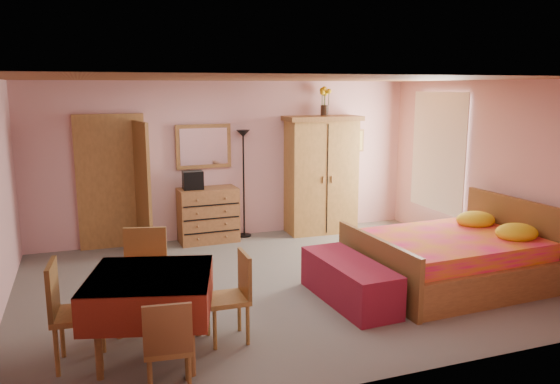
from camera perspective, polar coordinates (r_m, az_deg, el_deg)
name	(u,v)px	position (r m, az deg, el deg)	size (l,w,h in m)	color
floor	(281,284)	(7.15, 0.07, -9.58)	(6.50, 6.50, 0.00)	slate
ceiling	(281,79)	(6.69, 0.08, 11.76)	(6.50, 6.50, 0.00)	brown
wall_back	(229,160)	(9.16, -5.32, 3.34)	(6.50, 0.10, 2.60)	#CE9597
wall_front	(385,236)	(4.59, 10.91, -4.49)	(6.50, 0.10, 2.60)	#CE9597
wall_right	(491,171)	(8.47, 21.20, 2.02)	(0.10, 5.00, 2.60)	#CE9597
doorway	(112,183)	(8.89, -17.17, 0.87)	(1.06, 0.12, 2.15)	#9E6B35
window	(439,152)	(9.35, 16.26, 4.03)	(0.08, 1.40, 1.95)	white
picture_back	(356,141)	(9.96, 7.94, 5.34)	(0.30, 0.04, 0.40)	#D8BF59
chest_of_drawers	(208,215)	(8.98, -7.51, -2.41)	(0.95, 0.47, 0.89)	brown
wall_mirror	(204,146)	(8.99, -7.98, 4.75)	(0.91, 0.05, 0.72)	silver
stereo	(193,180)	(8.81, -9.10, 1.23)	(0.32, 0.23, 0.29)	black
floor_lamp	(244,184)	(9.15, -3.81, 0.84)	(0.23, 0.23, 1.81)	black
wardrobe	(321,175)	(9.44, 4.30, 1.80)	(1.29, 0.66, 2.02)	#AE7C3A
sunflower_vase	(325,101)	(9.44, 4.69, 9.45)	(0.20, 0.20, 0.49)	gold
bed	(449,245)	(7.31, 17.28, -5.30)	(2.26, 1.78, 1.05)	#E91663
bench	(349,281)	(6.57, 7.23, -9.22)	(0.55, 1.50, 0.50)	maroon
dining_table	(152,315)	(5.36, -13.26, -12.44)	(1.10, 1.10, 0.81)	maroon
chair_south	(168,345)	(4.74, -11.62, -15.39)	(0.38, 0.38, 0.85)	#A26F37
chair_north	(144,278)	(6.04, -14.05, -8.76)	(0.46, 0.46, 1.01)	olive
chair_west	(79,313)	(5.37, -20.30, -11.80)	(0.45, 0.45, 0.99)	#AF753B
chair_east	(227,298)	(5.54, -5.55, -10.94)	(0.41, 0.41, 0.89)	#A57738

